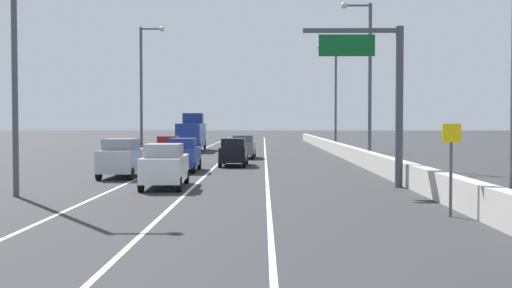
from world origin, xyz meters
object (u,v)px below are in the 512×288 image
object	(u,v)px
lamp_post_right_near	(508,14)
lamp_post_left_near	(20,40)
box_truck	(192,134)
overhead_sign_gantry	(384,86)
speed_advisory_sign	(451,162)
car_silver_2	(123,158)
car_white_0	(165,166)
lamp_post_right_third	(334,91)
car_gray_5	(243,147)
lamp_post_right_second	(367,73)
car_red_1	(169,147)
car_blue_4	(184,155)
lamp_post_left_mid	(144,83)
car_black_3	(234,152)

from	to	relation	value
lamp_post_right_near	lamp_post_left_near	size ratio (longest dim) A/B	1.00
lamp_post_right_near	box_truck	size ratio (longest dim) A/B	1.18
overhead_sign_gantry	speed_advisory_sign	size ratio (longest dim) A/B	2.50
speed_advisory_sign	car_silver_2	size ratio (longest dim) A/B	0.64
overhead_sign_gantry	speed_advisory_sign	xyz separation A→B (m)	(0.44, -9.24, -2.96)
overhead_sign_gantry	car_white_0	bearing A→B (deg)	-178.47
lamp_post_right_third	car_gray_5	world-z (taller)	lamp_post_right_third
overhead_sign_gantry	lamp_post_right_second	distance (m)	14.55
car_red_1	box_truck	size ratio (longest dim) A/B	0.44
lamp_post_right_second	car_blue_4	world-z (taller)	lamp_post_right_second
speed_advisory_sign	lamp_post_left_mid	bearing A→B (deg)	115.39
lamp_post_left_mid	car_white_0	bearing A→B (deg)	-77.31
car_white_0	car_gray_5	size ratio (longest dim) A/B	1.04
lamp_post_right_near	lamp_post_right_second	distance (m)	24.18
overhead_sign_gantry	car_silver_2	distance (m)	14.78
car_red_1	speed_advisory_sign	bearing A→B (deg)	-67.20
speed_advisory_sign	car_white_0	bearing A→B (deg)	139.79
lamp_post_left_near	box_truck	size ratio (longest dim) A/B	1.18
car_blue_4	box_truck	world-z (taller)	box_truck
speed_advisory_sign	car_white_0	world-z (taller)	speed_advisory_sign
lamp_post_right_second	car_black_3	xyz separation A→B (m)	(-9.18, 0.02, -5.45)
lamp_post_right_near	lamp_post_left_mid	xyz separation A→B (m)	(-17.89, 35.01, 0.00)
lamp_post_right_third	car_blue_4	world-z (taller)	lamp_post_right_third
car_blue_4	car_gray_5	distance (m)	14.65
lamp_post_right_second	car_blue_4	distance (m)	14.06
car_white_0	box_truck	size ratio (longest dim) A/B	0.51
car_red_1	car_black_3	size ratio (longest dim) A/B	0.91
lamp_post_left_mid	car_red_1	distance (m)	6.05
lamp_post_left_near	car_white_0	size ratio (longest dim) A/B	2.33
car_black_3	speed_advisory_sign	bearing A→B (deg)	-71.11
car_blue_4	car_white_0	bearing A→B (deg)	-87.93
speed_advisory_sign	lamp_post_right_third	xyz separation A→B (m)	(1.49, 47.78, 4.65)
car_black_3	car_blue_4	xyz separation A→B (m)	(-2.88, -4.86, 0.06)
car_silver_2	car_blue_4	xyz separation A→B (m)	(2.82, 4.31, -0.04)
car_white_0	car_gray_5	xyz separation A→B (m)	(2.91, 24.08, -0.05)
car_blue_4	car_gray_5	world-z (taller)	car_blue_4
lamp_post_right_second	box_truck	distance (m)	27.50
lamp_post_right_near	lamp_post_left_mid	bearing A→B (deg)	117.07
car_silver_2	box_truck	bearing A→B (deg)	89.64
lamp_post_right_second	car_black_3	world-z (taller)	lamp_post_right_second
lamp_post_right_third	car_white_0	xyz separation A→B (m)	(-12.10, -38.81, -5.38)
lamp_post_right_second	car_silver_2	world-z (taller)	lamp_post_right_second
overhead_sign_gantry	car_black_3	xyz separation A→B (m)	(-7.64, 14.39, -3.76)
speed_advisory_sign	lamp_post_left_mid	world-z (taller)	lamp_post_left_mid
lamp_post_right_near	lamp_post_left_mid	world-z (taller)	same
lamp_post_right_near	car_black_3	distance (m)	26.60
speed_advisory_sign	box_truck	world-z (taller)	box_truck
lamp_post_left_mid	box_truck	distance (m)	13.11
overhead_sign_gantry	lamp_post_left_near	world-z (taller)	lamp_post_left_near
car_black_3	box_truck	world-z (taller)	box_truck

